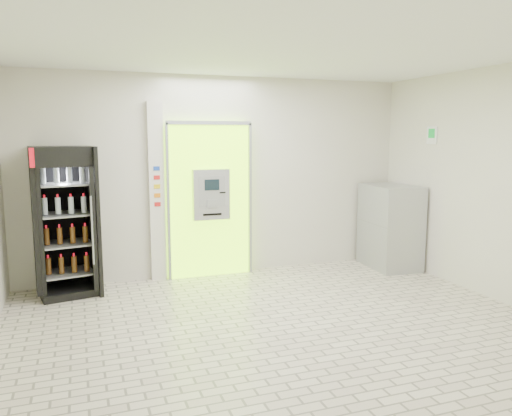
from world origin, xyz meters
name	(u,v)px	position (x,y,z in m)	size (l,w,h in m)	color
ground	(283,330)	(0.00, 0.00, 0.00)	(6.00, 6.00, 0.00)	beige
room_shell	(285,162)	(0.00, 0.00, 1.84)	(6.00, 6.00, 6.00)	silver
atm_assembly	(210,199)	(-0.20, 2.41, 1.17)	(1.30, 0.24, 2.33)	#91EA0F
pillar	(157,192)	(-0.98, 2.45, 1.30)	(0.22, 0.11, 2.60)	silver
beverage_cooler	(66,224)	(-2.23, 2.17, 0.95)	(0.86, 0.81, 1.98)	black
steel_cabinet	(390,226)	(2.66, 1.90, 0.67)	(0.74, 1.05, 1.33)	#9FA2A7
exit_sign	(432,135)	(2.99, 1.40, 2.12)	(0.02, 0.22, 0.26)	white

